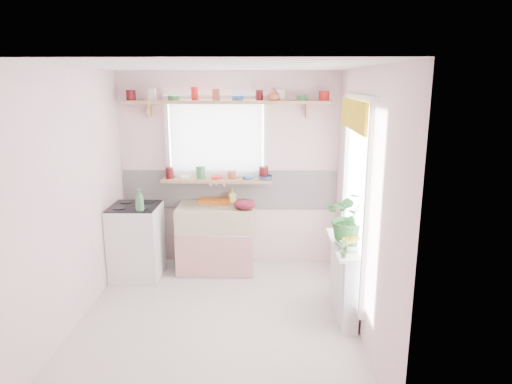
{
  "coord_description": "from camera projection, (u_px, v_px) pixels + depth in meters",
  "views": [
    {
      "loc": [
        0.5,
        -4.19,
        2.37
      ],
      "look_at": [
        0.38,
        0.55,
        1.22
      ],
      "focal_mm": 32.0,
      "sensor_mm": 36.0,
      "label": 1
    }
  ],
  "objects": [
    {
      "name": "pine_shelf",
      "position": [
        227.0,
        102.0,
        5.57
      ],
      "size": [
        2.52,
        0.24,
        0.04
      ],
      "primitive_type": "cube",
      "color": "tan",
      "rests_on": "room"
    },
    {
      "name": "fruit_bowl",
      "position": [
        352.0,
        245.0,
        4.45
      ],
      "size": [
        0.39,
        0.39,
        0.08
      ],
      "primitive_type": "imported",
      "rotation": [
        0.0,
        0.0,
        0.28
      ],
      "color": "silver",
      "rests_on": "radiator_ledge"
    },
    {
      "name": "radiator_ledge",
      "position": [
        344.0,
        277.0,
        4.71
      ],
      "size": [
        0.22,
        0.95,
        0.78
      ],
      "color": "white",
      "rests_on": "ground"
    },
    {
      "name": "shelf_vase",
      "position": [
        274.0,
        94.0,
        5.47
      ],
      "size": [
        0.15,
        0.15,
        0.15
      ],
      "primitive_type": "imported",
      "rotation": [
        0.0,
        0.0,
        0.01
      ],
      "color": "#AA4E34",
      "rests_on": "pine_shelf"
    },
    {
      "name": "sink_unit",
      "position": [
        216.0,
        238.0,
        5.8
      ],
      "size": [
        0.95,
        0.65,
        1.11
      ],
      "color": "white",
      "rests_on": "ground"
    },
    {
      "name": "cooker_bottle",
      "position": [
        139.0,
        200.0,
        5.22
      ],
      "size": [
        0.13,
        0.13,
        0.26
      ],
      "primitive_type": "imported",
      "rotation": [
        0.0,
        0.0,
        -0.41
      ],
      "color": "#418352",
      "rests_on": "cooker"
    },
    {
      "name": "room",
      "position": [
        282.0,
        172.0,
        5.13
      ],
      "size": [
        3.2,
        3.2,
        3.2
      ],
      "color": "beige",
      "rests_on": "ground"
    },
    {
      "name": "sill_crockery",
      "position": [
        215.0,
        174.0,
        5.79
      ],
      "size": [
        1.35,
        0.11,
        0.12
      ],
      "color": "#590F14",
      "rests_on": "windowsill"
    },
    {
      "name": "fruit",
      "position": [
        353.0,
        239.0,
        4.44
      ],
      "size": [
        0.2,
        0.14,
        0.1
      ],
      "color": "orange",
      "rests_on": "fruit_bowl"
    },
    {
      "name": "sill_bowl",
      "position": [
        265.0,
        178.0,
        5.73
      ],
      "size": [
        0.2,
        0.2,
        0.06
      ],
      "primitive_type": "imported",
      "rotation": [
        0.0,
        0.0,
        -0.12
      ],
      "color": "#2F4D98",
      "rests_on": "windowsill"
    },
    {
      "name": "shelf_crockery",
      "position": [
        225.0,
        96.0,
        5.55
      ],
      "size": [
        2.47,
        0.11,
        0.12
      ],
      "color": "#590F14",
      "rests_on": "pine_shelf"
    },
    {
      "name": "soap_bottle_sink",
      "position": [
        232.0,
        195.0,
        5.87
      ],
      "size": [
        0.1,
        0.1,
        0.18
      ],
      "primitive_type": "imported",
      "rotation": [
        0.0,
        0.0,
        0.27
      ],
      "color": "#DCCA62",
      "rests_on": "sink_unit"
    },
    {
      "name": "windowsill",
      "position": [
        217.0,
        180.0,
        5.81
      ],
      "size": [
        1.4,
        0.22,
        0.04
      ],
      "primitive_type": "cube",
      "color": "tan",
      "rests_on": "room"
    },
    {
      "name": "cooker",
      "position": [
        137.0,
        241.0,
        5.58
      ],
      "size": [
        0.58,
        0.58,
        0.93
      ],
      "color": "white",
      "rests_on": "ground"
    },
    {
      "name": "herb_pot",
      "position": [
        344.0,
        248.0,
        4.21
      ],
      "size": [
        0.12,
        0.1,
        0.19
      ],
      "primitive_type": "imported",
      "rotation": [
        0.0,
        0.0,
        0.39
      ],
      "color": "#3D6E2C",
      "rests_on": "radiator_ledge"
    },
    {
      "name": "dish_tray",
      "position": [
        216.0,
        200.0,
        5.9
      ],
      "size": [
        0.46,
        0.39,
        0.04
      ],
      "primitive_type": "cube",
      "rotation": [
        0.0,
        0.0,
        -0.25
      ],
      "color": "orange",
      "rests_on": "sink_unit"
    },
    {
      "name": "jade_plant",
      "position": [
        351.0,
        217.0,
        4.52
      ],
      "size": [
        0.54,
        0.47,
        0.57
      ],
      "primitive_type": "imported",
      "rotation": [
        0.0,
        0.0,
        -0.06
      ],
      "color": "#276327",
      "rests_on": "radiator_ledge"
    },
    {
      "name": "sill_cup",
      "position": [
        235.0,
        174.0,
        5.85
      ],
      "size": [
        0.12,
        0.12,
        0.09
      ],
      "primitive_type": "imported",
      "rotation": [
        0.0,
        0.0,
        -0.01
      ],
      "color": "beige",
      "rests_on": "windowsill"
    },
    {
      "name": "colander",
      "position": [
        245.0,
        204.0,
        5.55
      ],
      "size": [
        0.34,
        0.34,
        0.12
      ],
      "primitive_type": "ellipsoid",
      "rotation": [
        0.0,
        0.0,
        0.3
      ],
      "color": "maroon",
      "rests_on": "sink_unit"
    }
  ]
}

